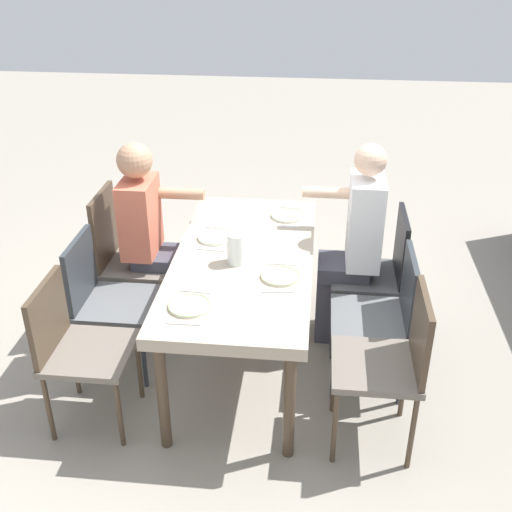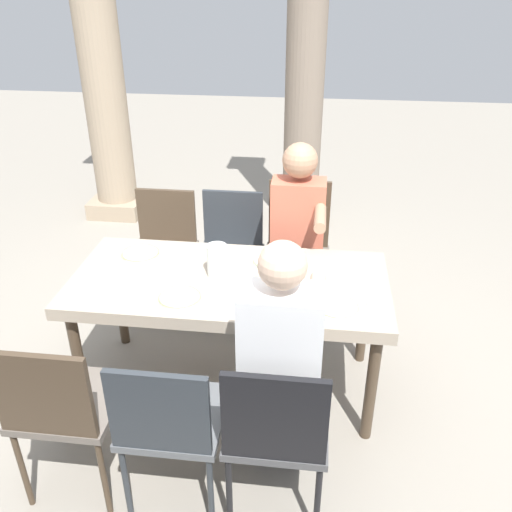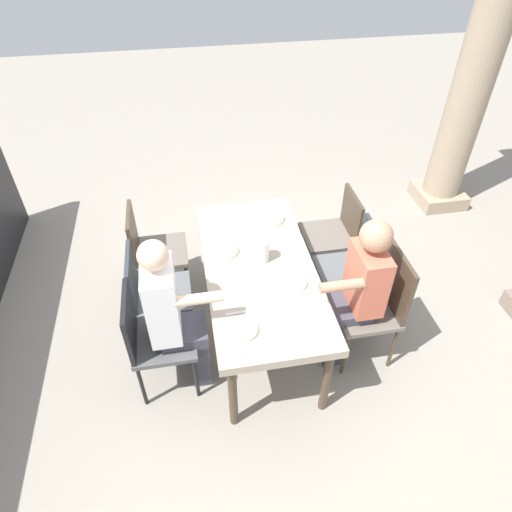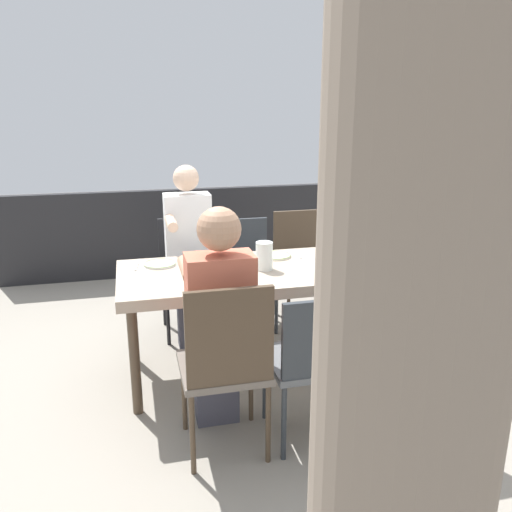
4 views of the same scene
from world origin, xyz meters
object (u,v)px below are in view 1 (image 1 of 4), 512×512
(chair_east_north, at_px, (124,252))
(plate_0, at_px, (189,306))
(chair_west_south, at_px, (392,358))
(chair_mid_south, at_px, (384,311))
(plate_1, at_px, (280,276))
(chair_east_south, at_px, (379,269))
(diner_woman_green, at_px, (353,240))
(diner_man_white, at_px, (151,232))
(plate_2, at_px, (215,237))
(chair_west_north, at_px, (75,344))
(plate_3, at_px, (287,216))
(dining_table, at_px, (243,267))
(chair_mid_north, at_px, (104,295))
(water_pitcher, at_px, (237,250))

(chair_east_north, height_order, plate_0, chair_east_north)
(chair_east_north, bearing_deg, chair_west_south, -119.77)
(chair_mid_south, distance_m, plate_0, 1.14)
(chair_west_south, distance_m, plate_1, 0.74)
(chair_east_south, height_order, diner_woman_green, diner_woman_green)
(chair_mid_south, relative_size, diner_man_white, 0.66)
(diner_man_white, bearing_deg, plate_2, -105.65)
(chair_west_north, relative_size, plate_2, 4.05)
(plate_0, distance_m, plate_3, 1.21)
(dining_table, xyz_separation_m, chair_mid_north, (-0.13, 0.82, -0.16))
(chair_west_south, height_order, water_pitcher, water_pitcher)
(chair_mid_north, distance_m, water_pitcher, 0.85)
(diner_man_white, distance_m, plate_1, 1.03)
(chair_west_north, distance_m, diner_woman_green, 1.75)
(chair_mid_south, height_order, plate_1, chair_mid_south)
(chair_mid_north, bearing_deg, water_pitcher, -85.54)
(chair_west_north, bearing_deg, chair_mid_north, 0.18)
(chair_west_south, distance_m, plate_3, 1.35)
(chair_mid_north, relative_size, diner_woman_green, 0.65)
(chair_west_south, xyz_separation_m, diner_woman_green, (0.94, 0.17, 0.17))
(chair_mid_south, relative_size, chair_east_south, 0.96)
(plate_3, bearing_deg, diner_woman_green, -119.77)
(chair_west_south, distance_m, water_pitcher, 1.04)
(chair_mid_north, relative_size, plate_0, 3.99)
(chair_west_north, relative_size, chair_east_south, 0.96)
(chair_east_south, xyz_separation_m, plate_2, (-0.12, 1.02, 0.23))
(dining_table, distance_m, plate_2, 0.30)
(chair_mid_south, bearing_deg, chair_east_south, -0.30)
(diner_man_white, xyz_separation_m, plate_0, (-0.89, -0.43, 0.05))
(plate_3, height_order, water_pitcher, water_pitcher)
(chair_east_south, height_order, water_pitcher, water_pitcher)
(chair_east_south, xyz_separation_m, diner_man_white, (0.00, 1.46, 0.18))
(diner_man_white, bearing_deg, chair_mid_north, 158.37)
(chair_west_north, relative_size, water_pitcher, 4.71)
(diner_woman_green, height_order, plate_1, diner_woman_green)
(plate_0, bearing_deg, chair_west_north, 94.75)
(chair_west_south, relative_size, water_pitcher, 5.00)
(chair_mid_south, distance_m, diner_man_white, 1.54)
(chair_west_north, relative_size, chair_east_north, 0.89)
(diner_man_white, height_order, plate_3, diner_man_white)
(dining_table, relative_size, chair_mid_south, 2.00)
(diner_woman_green, bearing_deg, water_pitcher, 120.94)
(chair_west_north, height_order, chair_mid_south, chair_mid_south)
(chair_west_north, distance_m, diner_man_white, 0.98)
(plate_3, bearing_deg, plate_0, 159.43)
(plate_2, relative_size, plate_3, 1.00)
(dining_table, xyz_separation_m, plate_1, (-0.22, -0.23, 0.08))
(chair_west_north, bearing_deg, chair_east_north, 0.59)
(diner_man_white, distance_m, plate_0, 0.99)
(diner_man_white, relative_size, plate_3, 6.12)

